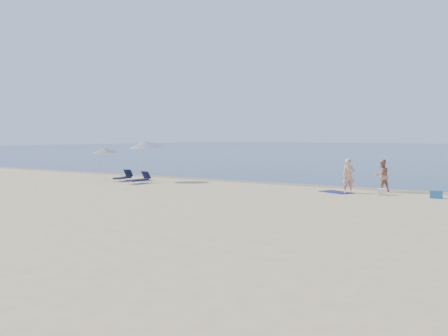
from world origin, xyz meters
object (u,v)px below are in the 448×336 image
(umbrella_near, at_px, (146,144))
(blue_cooler, at_px, (436,194))
(person_left, at_px, (349,176))
(person_right, at_px, (382,176))

(umbrella_near, bearing_deg, blue_cooler, -10.69)
(person_left, distance_m, blue_cooler, 4.12)
(person_right, xyz_separation_m, umbrella_near, (-14.04, -1.87, 1.44))
(person_right, bearing_deg, umbrella_near, -42.76)
(blue_cooler, height_order, umbrella_near, umbrella_near)
(person_right, distance_m, blue_cooler, 3.31)
(person_left, xyz_separation_m, blue_cooler, (4.06, 0.10, -0.65))
(person_left, height_order, person_right, person_left)
(umbrella_near, bearing_deg, person_right, -4.83)
(person_left, bearing_deg, umbrella_near, 136.56)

